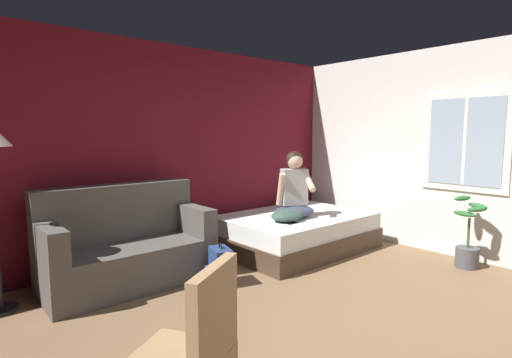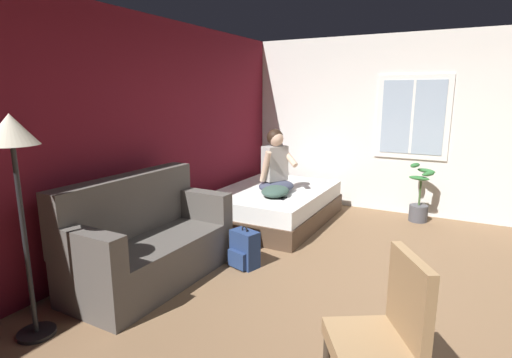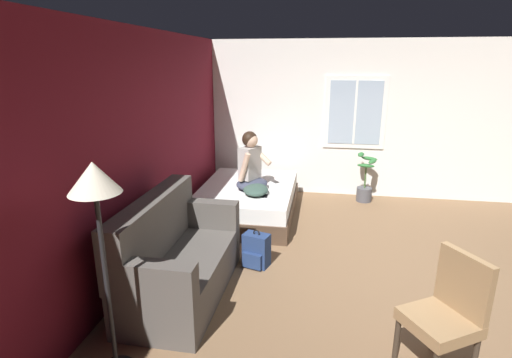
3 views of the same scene
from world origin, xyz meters
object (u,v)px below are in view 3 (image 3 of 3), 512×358
at_px(bed, 247,201).
at_px(throw_pillow, 256,190).
at_px(floor_lamp, 96,200).
at_px(backpack, 256,251).
at_px(couch, 176,259).
at_px(side_chair, 447,311).
at_px(cell_phone, 265,196).
at_px(person_seated, 251,166).
at_px(potted_plant, 365,184).

xyz_separation_m(bed, throw_pillow, (-0.37, -0.19, 0.31)).
bearing_deg(floor_lamp, backpack, -23.46).
distance_m(couch, floor_lamp, 1.54).
xyz_separation_m(side_chair, cell_phone, (2.54, 1.76, -0.05)).
distance_m(person_seated, floor_lamp, 3.39).
bearing_deg(potted_plant, side_chair, -176.65).
xyz_separation_m(side_chair, backpack, (1.40, 1.70, -0.34)).
bearing_deg(backpack, couch, 134.44).
bearing_deg(throw_pillow, backpack, -170.17).
height_order(side_chair, person_seated, person_seated).
distance_m(person_seated, cell_phone, 0.54).
height_order(bed, backpack, bed).
bearing_deg(backpack, bed, 14.30).
height_order(bed, floor_lamp, floor_lamp).
distance_m(side_chair, floor_lamp, 2.69).
bearing_deg(person_seated, throw_pillow, -154.99).
xyz_separation_m(throw_pillow, floor_lamp, (-3.06, 0.59, 0.88)).
bearing_deg(person_seated, cell_phone, -140.11).
distance_m(couch, backpack, 1.02).
bearing_deg(throw_pillow, floor_lamp, 169.07).
xyz_separation_m(couch, side_chair, (-0.70, -2.42, 0.14)).
height_order(bed, person_seated, person_seated).
xyz_separation_m(backpack, throw_pillow, (1.21, 0.21, 0.36)).
relative_size(person_seated, throw_pillow, 1.82).
xyz_separation_m(bed, cell_phone, (-0.44, -0.34, 0.25)).
bearing_deg(throw_pillow, cell_phone, -114.66).
relative_size(side_chair, floor_lamp, 0.58).
height_order(couch, potted_plant, couch).
relative_size(side_chair, throw_pillow, 2.04).
relative_size(cell_phone, potted_plant, 0.17).
xyz_separation_m(bed, person_seated, (-0.12, -0.08, 0.60)).
relative_size(couch, potted_plant, 2.01).
height_order(throw_pillow, potted_plant, potted_plant).
bearing_deg(bed, cell_phone, -142.13).
height_order(backpack, floor_lamp, floor_lamp).
height_order(couch, person_seated, person_seated).
bearing_deg(cell_phone, side_chair, 121.10).
relative_size(couch, throw_pillow, 3.57).
bearing_deg(bed, potted_plant, -62.47).
relative_size(couch, cell_phone, 11.88).
bearing_deg(bed, throw_pillow, -152.49).
relative_size(bed, cell_phone, 14.10).
bearing_deg(person_seated, floor_lamp, 171.83).
bearing_deg(bed, backpack, -165.70).
distance_m(bed, floor_lamp, 3.65).
bearing_deg(cell_phone, potted_plant, -140.82).
relative_size(person_seated, floor_lamp, 0.51).
distance_m(side_chair, cell_phone, 3.09).
xyz_separation_m(throw_pillow, potted_plant, (1.35, -1.68, -0.25)).
xyz_separation_m(couch, backpack, (0.70, -0.72, -0.20)).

